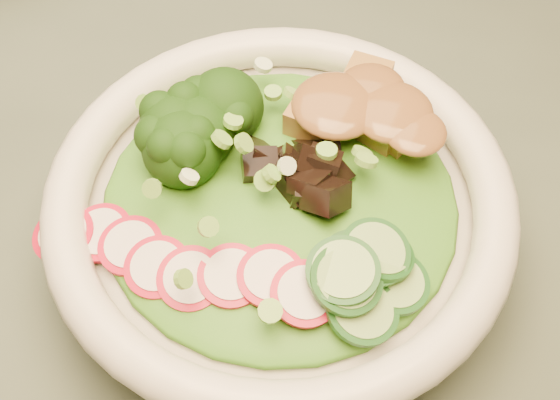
% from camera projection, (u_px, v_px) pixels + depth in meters
% --- Properties ---
extents(dining_table, '(1.20, 0.80, 0.75)m').
position_uv_depth(dining_table, '(244.00, 287.00, 0.64)').
color(dining_table, black).
rests_on(dining_table, ground).
extents(salad_bowl, '(0.29, 0.29, 0.08)m').
position_uv_depth(salad_bowl, '(280.00, 219.00, 0.49)').
color(salad_bowl, silver).
rests_on(salad_bowl, dining_table).
extents(lettuce_bed, '(0.22, 0.22, 0.03)m').
position_uv_depth(lettuce_bed, '(280.00, 199.00, 0.47)').
color(lettuce_bed, '#226515').
rests_on(lettuce_bed, salad_bowl).
extents(broccoli_florets, '(0.10, 0.09, 0.05)m').
position_uv_depth(broccoli_florets, '(201.00, 124.00, 0.49)').
color(broccoli_florets, black).
rests_on(broccoli_florets, salad_bowl).
extents(radish_slices, '(0.12, 0.07, 0.02)m').
position_uv_depth(radish_slices, '(196.00, 271.00, 0.44)').
color(radish_slices, '#B10D27').
rests_on(radish_slices, salad_bowl).
extents(cucumber_slices, '(0.09, 0.09, 0.04)m').
position_uv_depth(cucumber_slices, '(367.00, 259.00, 0.43)').
color(cucumber_slices, '#92B665').
rests_on(cucumber_slices, salad_bowl).
extents(mushroom_heap, '(0.09, 0.09, 0.04)m').
position_uv_depth(mushroom_heap, '(295.00, 172.00, 0.47)').
color(mushroom_heap, black).
rests_on(mushroom_heap, salad_bowl).
extents(tofu_cubes, '(0.11, 0.09, 0.04)m').
position_uv_depth(tofu_cubes, '(357.00, 126.00, 0.49)').
color(tofu_cubes, brown).
rests_on(tofu_cubes, salad_bowl).
extents(peanut_sauce, '(0.07, 0.06, 0.02)m').
position_uv_depth(peanut_sauce, '(359.00, 111.00, 0.48)').
color(peanut_sauce, brown).
rests_on(peanut_sauce, tofu_cubes).
extents(scallion_garnish, '(0.21, 0.21, 0.03)m').
position_uv_depth(scallion_garnish, '(280.00, 173.00, 0.45)').
color(scallion_garnish, '#75B33F').
rests_on(scallion_garnish, salad_bowl).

